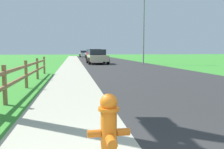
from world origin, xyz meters
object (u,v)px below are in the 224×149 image
object	(u,v)px
parked_car_silver	(91,54)
parked_car_white	(84,54)
street_lamp	(145,24)
parked_car_red	(94,55)
fire_hydrant	(109,131)
parked_suv_beige	(97,57)

from	to	relation	value
parked_car_silver	parked_car_white	xyz separation A→B (m)	(-0.85, 9.52, -0.08)
street_lamp	parked_car_red	bearing A→B (deg)	114.03
parked_car_red	parked_car_white	size ratio (longest dim) A/B	0.96
parked_car_silver	parked_car_white	size ratio (longest dim) A/B	0.92
parked_car_white	street_lamp	xyz separation A→B (m)	(4.67, -28.68, 3.22)
street_lamp	parked_car_white	bearing A→B (deg)	99.25
parked_car_silver	fire_hydrant	bearing A→B (deg)	-94.19
fire_hydrant	parked_car_red	world-z (taller)	parked_car_red
parked_suv_beige	parked_car_red	xyz separation A→B (m)	(0.41, 7.88, 0.05)
parked_suv_beige	parked_car_white	size ratio (longest dim) A/B	0.90
parked_car_red	fire_hydrant	bearing A→B (deg)	-94.82
parked_car_silver	parked_car_white	bearing A→B (deg)	95.10
parked_car_red	parked_car_white	xyz separation A→B (m)	(-0.47, 19.25, -0.07)
parked_car_red	parked_car_silver	distance (m)	9.74
parked_suv_beige	street_lamp	world-z (taller)	street_lamp
parked_suv_beige	street_lamp	xyz separation A→B (m)	(4.61, -1.55, 3.20)
parked_car_red	street_lamp	xyz separation A→B (m)	(4.20, -9.43, 3.15)
fire_hydrant	parked_suv_beige	bearing A→B (deg)	84.50
parked_suv_beige	parked_car_silver	distance (m)	17.63
parked_suv_beige	parked_car_red	bearing A→B (deg)	87.05
fire_hydrant	parked_car_white	distance (m)	48.76
parked_car_red	parked_suv_beige	bearing A→B (deg)	-92.95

